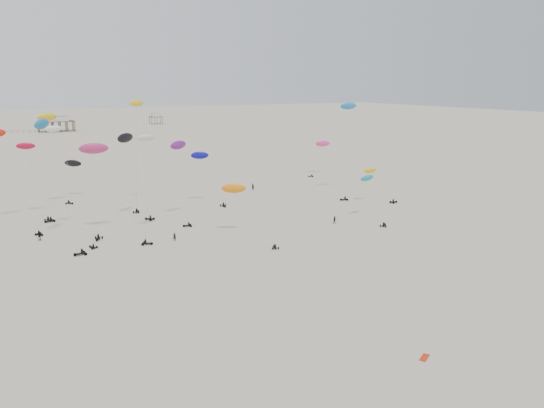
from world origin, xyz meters
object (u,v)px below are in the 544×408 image
pavilion_main (56,125)px  rig_0 (206,169)px  pavilion_small (156,119)px  spectator_0 (175,241)px  rig_4 (2,151)px  rig_9 (53,160)px

pavilion_main → rig_0: bearing=-87.5°
pavilion_main → pavilion_small: bearing=23.2°
rig_0 → spectator_0: 32.03m
pavilion_small → rig_4: (-103.64, -257.87, 12.23)m
pavilion_main → pavilion_small: pavilion_main is taller
spectator_0 → pavilion_main: bearing=-70.6°
spectator_0 → rig_9: bearing=3.6°
pavilion_main → spectator_0: pavilion_main is taller
pavilion_main → rig_4: (-33.64, -227.87, 11.49)m
rig_9 → spectator_0: size_ratio=12.52×
pavilion_small → spectator_0: size_ratio=4.78×
rig_4 → pavilion_small: bearing=-141.2°
pavilion_small → rig_4: 278.19m
pavilion_main → rig_0: size_ratio=1.57×
pavilion_small → spectator_0: bearing=-105.1°
rig_4 → pavilion_main: bearing=-127.7°
spectator_0 → pavilion_small: bearing=-84.2°
pavilion_main → rig_9: 249.48m
pavilion_main → spectator_0: bearing=-91.5°
pavilion_small → rig_0: size_ratio=0.67×
pavilion_main → rig_4: rig_4 is taller
pavilion_main → rig_4: size_ratio=0.93×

